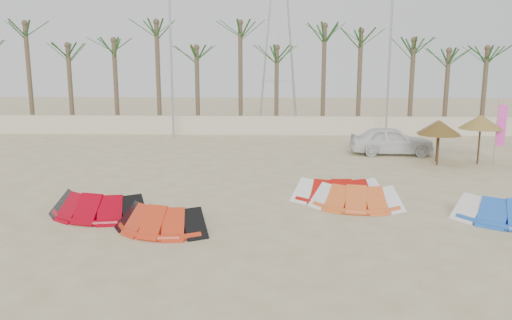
{
  "coord_description": "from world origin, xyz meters",
  "views": [
    {
      "loc": [
        0.68,
        -12.65,
        4.94
      ],
      "look_at": [
        0.0,
        6.0,
        1.3
      ],
      "focal_mm": 35.0,
      "sensor_mm": 36.0,
      "label": 1
    }
  ],
  "objects_px": {
    "kite_red_left": "(100,203)",
    "kite_red_right": "(339,188)",
    "kite_orange": "(355,195)",
    "parasol_mid": "(439,128)",
    "parasol_left": "(438,127)",
    "kite_red_mid": "(162,216)",
    "parasol_right": "(481,122)",
    "car": "(391,141)"
  },
  "relations": [
    {
      "from": "kite_red_left",
      "to": "kite_red_right",
      "type": "height_order",
      "value": "same"
    },
    {
      "from": "kite_orange",
      "to": "parasol_mid",
      "type": "bearing_deg",
      "value": 54.78
    },
    {
      "from": "kite_red_right",
      "to": "kite_orange",
      "type": "bearing_deg",
      "value": -64.92
    },
    {
      "from": "kite_orange",
      "to": "parasol_left",
      "type": "bearing_deg",
      "value": 56.75
    },
    {
      "from": "kite_red_mid",
      "to": "kite_red_right",
      "type": "xyz_separation_m",
      "value": [
        5.75,
        3.67,
        0.0
      ]
    },
    {
      "from": "kite_orange",
      "to": "parasol_left",
      "type": "xyz_separation_m",
      "value": [
        5.44,
        8.29,
        1.36
      ]
    },
    {
      "from": "kite_red_right",
      "to": "kite_orange",
      "type": "relative_size",
      "value": 1.03
    },
    {
      "from": "kite_red_left",
      "to": "parasol_left",
      "type": "height_order",
      "value": "parasol_left"
    },
    {
      "from": "kite_red_left",
      "to": "kite_red_right",
      "type": "bearing_deg",
      "value": 15.77
    },
    {
      "from": "parasol_left",
      "to": "parasol_mid",
      "type": "distance_m",
      "value": 1.0
    },
    {
      "from": "kite_red_right",
      "to": "parasol_right",
      "type": "distance_m",
      "value": 10.47
    },
    {
      "from": "kite_red_right",
      "to": "car",
      "type": "relative_size",
      "value": 0.76
    },
    {
      "from": "kite_orange",
      "to": "kite_red_left",
      "type": "bearing_deg",
      "value": -171.06
    },
    {
      "from": "kite_red_left",
      "to": "parasol_left",
      "type": "relative_size",
      "value": 1.67
    },
    {
      "from": "kite_red_left",
      "to": "parasol_right",
      "type": "distance_m",
      "value": 18.39
    },
    {
      "from": "kite_orange",
      "to": "parasol_left",
      "type": "distance_m",
      "value": 10.01
    },
    {
      "from": "parasol_left",
      "to": "car",
      "type": "relative_size",
      "value": 0.48
    },
    {
      "from": "kite_red_right",
      "to": "parasol_mid",
      "type": "height_order",
      "value": "parasol_mid"
    },
    {
      "from": "kite_red_left",
      "to": "kite_red_right",
      "type": "xyz_separation_m",
      "value": [
        8.12,
        2.29,
        -0.0
      ]
    },
    {
      "from": "kite_red_mid",
      "to": "kite_orange",
      "type": "height_order",
      "value": "same"
    },
    {
      "from": "kite_red_left",
      "to": "car",
      "type": "bearing_deg",
      "value": 43.6
    },
    {
      "from": "kite_orange",
      "to": "kite_red_mid",
      "type": "bearing_deg",
      "value": -156.28
    },
    {
      "from": "car",
      "to": "kite_red_mid",
      "type": "bearing_deg",
      "value": 144.16
    },
    {
      "from": "kite_red_mid",
      "to": "kite_red_left",
      "type": "bearing_deg",
      "value": 149.83
    },
    {
      "from": "kite_orange",
      "to": "parasol_mid",
      "type": "xyz_separation_m",
      "value": [
        5.17,
        7.33,
        1.43
      ]
    },
    {
      "from": "parasol_right",
      "to": "parasol_mid",
      "type": "bearing_deg",
      "value": -168.16
    },
    {
      "from": "kite_red_right",
      "to": "parasol_left",
      "type": "relative_size",
      "value": 1.58
    },
    {
      "from": "parasol_right",
      "to": "car",
      "type": "distance_m",
      "value": 4.65
    },
    {
      "from": "parasol_mid",
      "to": "parasol_right",
      "type": "xyz_separation_m",
      "value": [
        2.14,
        0.45,
        0.24
      ]
    },
    {
      "from": "parasol_right",
      "to": "parasol_left",
      "type": "bearing_deg",
      "value": 164.61
    },
    {
      "from": "kite_red_left",
      "to": "kite_orange",
      "type": "xyz_separation_m",
      "value": [
        8.56,
        1.35,
        -0.0
      ]
    },
    {
      "from": "kite_red_mid",
      "to": "car",
      "type": "bearing_deg",
      "value": 52.93
    },
    {
      "from": "kite_red_right",
      "to": "parasol_mid",
      "type": "relative_size",
      "value": 1.53
    },
    {
      "from": "kite_red_left",
      "to": "parasol_left",
      "type": "xyz_separation_m",
      "value": [
        14.0,
        9.64,
        1.36
      ]
    },
    {
      "from": "kite_red_left",
      "to": "kite_orange",
      "type": "height_order",
      "value": "same"
    },
    {
      "from": "kite_red_mid",
      "to": "kite_red_right",
      "type": "distance_m",
      "value": 6.82
    },
    {
      "from": "parasol_mid",
      "to": "car",
      "type": "relative_size",
      "value": 0.49
    },
    {
      "from": "kite_red_right",
      "to": "parasol_right",
      "type": "bearing_deg",
      "value": 41.37
    },
    {
      "from": "parasol_right",
      "to": "kite_red_left",
      "type": "bearing_deg",
      "value": -150.11
    },
    {
      "from": "parasol_left",
      "to": "kite_red_mid",
      "type": "bearing_deg",
      "value": -136.56
    },
    {
      "from": "parasol_left",
      "to": "parasol_mid",
      "type": "relative_size",
      "value": 0.97
    },
    {
      "from": "kite_orange",
      "to": "parasol_right",
      "type": "bearing_deg",
      "value": 46.77
    }
  ]
}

